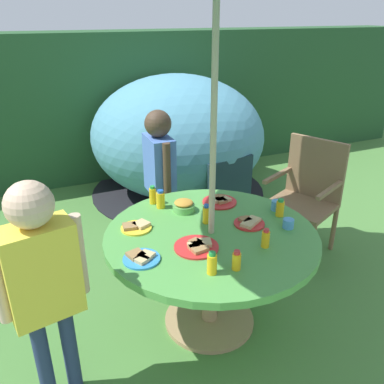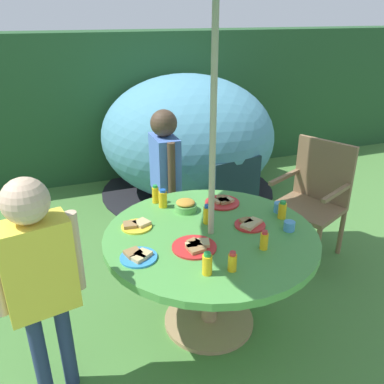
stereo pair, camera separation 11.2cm
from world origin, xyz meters
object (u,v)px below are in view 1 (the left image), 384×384
(child_in_blue_shirt, at_px, (159,165))
(juice_bottle_spot_b, at_px, (280,208))
(wooden_chair, at_px, (307,191))
(juice_bottle_near_left, at_px, (212,264))
(cup_near, at_px, (276,205))
(dome_tent, at_px, (177,136))
(plate_far_right, at_px, (197,246))
(child_in_yellow_shirt, at_px, (42,272))
(juice_bottle_spot_a, at_px, (153,195))
(juice_bottle_front_edge, at_px, (237,261))
(juice_bottle_back_edge, at_px, (206,214))
(plate_near_right, at_px, (220,201))
(plate_far_left, at_px, (136,227))
(plate_center_back, at_px, (249,223))
(garden_table, at_px, (211,249))
(juice_bottle_center_front, at_px, (161,199))
(juice_bottle_mid_left, at_px, (266,239))
(cup_far, at_px, (288,224))
(snack_bowl, at_px, (184,206))
(plate_mid_right, at_px, (141,258))

(child_in_blue_shirt, xyz_separation_m, juice_bottle_spot_b, (0.49, -0.95, -0.04))
(wooden_chair, xyz_separation_m, juice_bottle_near_left, (-1.35, -0.92, 0.21))
(juice_bottle_near_left, xyz_separation_m, cup_near, (0.71, 0.47, -0.03))
(dome_tent, relative_size, plate_far_right, 9.01)
(child_in_yellow_shirt, height_order, juice_bottle_spot_a, child_in_yellow_shirt)
(juice_bottle_near_left, relative_size, juice_bottle_front_edge, 1.13)
(juice_bottle_back_edge, bearing_deg, plate_near_right, 46.83)
(child_in_blue_shirt, relative_size, juice_bottle_back_edge, 9.68)
(plate_far_right, xyz_separation_m, plate_near_right, (0.39, 0.48, -0.00))
(child_in_blue_shirt, bearing_deg, juice_bottle_back_edge, 1.65)
(dome_tent, xyz_separation_m, plate_far_left, (-1.02, -1.88, 0.05))
(dome_tent, distance_m, child_in_blue_shirt, 1.30)
(plate_center_back, relative_size, juice_bottle_spot_b, 1.60)
(garden_table, height_order, juice_bottle_front_edge, juice_bottle_front_edge)
(dome_tent, relative_size, juice_bottle_spot_a, 17.50)
(juice_bottle_center_front, bearing_deg, dome_tent, 64.80)
(plate_far_left, xyz_separation_m, juice_bottle_back_edge, (0.43, -0.10, 0.05))
(dome_tent, distance_m, juice_bottle_mid_left, 2.41)
(juice_bottle_back_edge, bearing_deg, juice_bottle_center_front, 120.93)
(plate_far_right, bearing_deg, cup_far, -1.10)
(plate_far_right, bearing_deg, snack_bowl, 76.69)
(juice_bottle_center_front, height_order, juice_bottle_front_edge, juice_bottle_center_front)
(snack_bowl, distance_m, cup_far, 0.69)
(child_in_blue_shirt, height_order, juice_bottle_mid_left, child_in_blue_shirt)
(garden_table, xyz_separation_m, wooden_chair, (1.17, 0.54, -0.03))
(plate_center_back, distance_m, juice_bottle_back_edge, 0.27)
(wooden_chair, height_order, plate_far_left, wooden_chair)
(juice_bottle_spot_b, relative_size, cup_near, 1.76)
(juice_bottle_spot_a, xyz_separation_m, cup_far, (0.65, -0.66, -0.03))
(child_in_yellow_shirt, bearing_deg, plate_mid_right, -2.00)
(snack_bowl, distance_m, juice_bottle_center_front, 0.17)
(cup_far, bearing_deg, juice_bottle_front_edge, -153.52)
(juice_bottle_spot_b, xyz_separation_m, cup_near, (0.03, 0.08, -0.02))
(plate_far_right, relative_size, juice_bottle_spot_a, 1.94)
(plate_far_left, bearing_deg, wooden_chair, 11.39)
(plate_near_right, distance_m, juice_bottle_center_front, 0.42)
(cup_far, bearing_deg, plate_center_back, 146.39)
(child_in_yellow_shirt, distance_m, juice_bottle_mid_left, 1.19)
(dome_tent, height_order, plate_near_right, dome_tent)
(juice_bottle_back_edge, relative_size, juice_bottle_spot_b, 1.06)
(snack_bowl, distance_m, plate_mid_right, 0.62)
(child_in_blue_shirt, height_order, plate_far_left, child_in_blue_shirt)
(juice_bottle_mid_left, bearing_deg, child_in_blue_shirt, 99.08)
(plate_far_right, height_order, juice_bottle_spot_a, juice_bottle_spot_a)
(juice_bottle_center_front, distance_m, juice_bottle_spot_b, 0.79)
(garden_table, relative_size, juice_bottle_spot_b, 10.74)
(snack_bowl, relative_size, plate_mid_right, 0.73)
(child_in_blue_shirt, bearing_deg, juice_bottle_near_left, -7.43)
(juice_bottle_back_edge, bearing_deg, juice_bottle_mid_left, -64.83)
(garden_table, relative_size, plate_center_back, 6.70)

